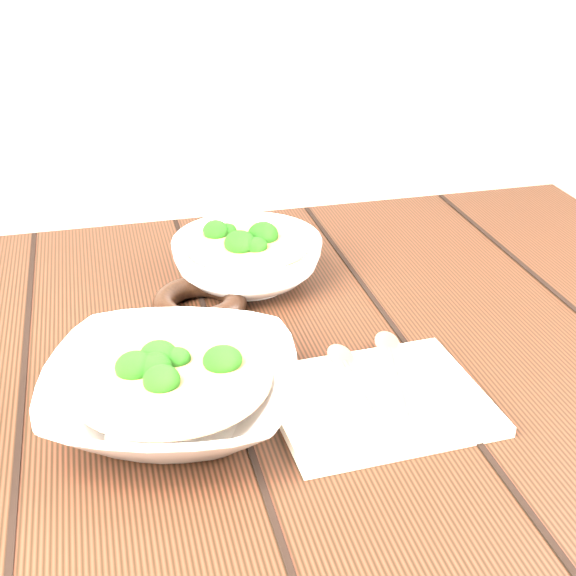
{
  "coord_description": "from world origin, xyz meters",
  "views": [
    {
      "loc": [
        -0.13,
        -0.7,
        1.2
      ],
      "look_at": [
        0.06,
        0.05,
        0.8
      ],
      "focal_mm": 50.0,
      "sensor_mm": 36.0,
      "label": 1
    }
  ],
  "objects": [
    {
      "name": "table",
      "position": [
        0.0,
        0.0,
        0.63
      ],
      "size": [
        1.2,
        0.8,
        0.75
      ],
      "color": "black",
      "rests_on": "ground"
    },
    {
      "name": "soup_bowl_front",
      "position": [
        -0.08,
        -0.08,
        0.78
      ],
      "size": [
        0.29,
        0.29,
        0.07
      ],
      "color": "silver",
      "rests_on": "table"
    },
    {
      "name": "soup_bowl_back",
      "position": [
        0.04,
        0.17,
        0.78
      ],
      "size": [
        0.22,
        0.22,
        0.07
      ],
      "color": "silver",
      "rests_on": "table"
    },
    {
      "name": "trivet",
      "position": [
        -0.03,
        0.11,
        0.76
      ],
      "size": [
        0.13,
        0.13,
        0.03
      ],
      "primitive_type": "torus",
      "rotation": [
        0.0,
        0.0,
        -0.17
      ],
      "color": "black",
      "rests_on": "table"
    },
    {
      "name": "napkin",
      "position": [
        0.11,
        -0.11,
        0.76
      ],
      "size": [
        0.21,
        0.17,
        0.01
      ],
      "primitive_type": "cube",
      "rotation": [
        0.0,
        0.0,
        0.05
      ],
      "color": "beige",
      "rests_on": "table"
    },
    {
      "name": "spoon_left",
      "position": [
        0.1,
        -0.07,
        0.76
      ],
      "size": [
        0.03,
        0.17,
        0.01
      ],
      "color": "#9F9A8D",
      "rests_on": "napkin"
    },
    {
      "name": "spoon_right",
      "position": [
        0.15,
        -0.06,
        0.76
      ],
      "size": [
        0.05,
        0.16,
        0.01
      ],
      "color": "#9F9A8D",
      "rests_on": "napkin"
    }
  ]
}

